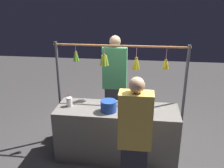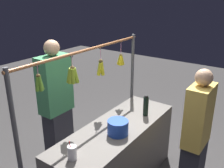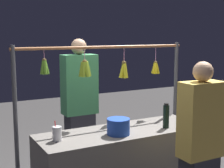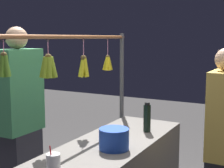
% 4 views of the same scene
% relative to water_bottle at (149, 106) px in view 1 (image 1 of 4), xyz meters
% --- Properties ---
extents(ground_plane, '(12.00, 12.00, 0.00)m').
position_rel_water_bottle_xyz_m(ground_plane, '(0.45, -0.13, -0.93)').
color(ground_plane, '#393737').
extents(market_counter, '(1.78, 0.61, 0.80)m').
position_rel_water_bottle_xyz_m(market_counter, '(0.45, -0.13, -0.53)').
color(market_counter, '#66605B').
rests_on(market_counter, ground).
extents(display_rack, '(2.05, 0.14, 1.68)m').
position_rel_water_bottle_xyz_m(display_rack, '(0.46, -0.53, 0.24)').
color(display_rack, '#4C4C51').
rests_on(display_rack, ground).
extents(water_bottle, '(0.07, 0.07, 0.27)m').
position_rel_water_bottle_xyz_m(water_bottle, '(0.00, 0.00, 0.00)').
color(water_bottle, black).
rests_on(water_bottle, market_counter).
extents(blue_bucket, '(0.23, 0.23, 0.16)m').
position_rel_water_bottle_xyz_m(blue_bucket, '(0.56, -0.04, -0.05)').
color(blue_bucket, '#1D41A8').
rests_on(blue_bucket, market_counter).
extents(drink_cup, '(0.09, 0.09, 0.19)m').
position_rel_water_bottle_xyz_m(drink_cup, '(1.16, -0.14, -0.06)').
color(drink_cup, silver).
rests_on(drink_cup, market_counter).
extents(vendor_person, '(0.41, 0.22, 1.73)m').
position_rel_water_bottle_xyz_m(vendor_person, '(0.58, -0.96, -0.08)').
color(vendor_person, '#2D2D38').
rests_on(vendor_person, ground).
extents(customer_person, '(0.37, 0.20, 1.57)m').
position_rel_water_bottle_xyz_m(customer_person, '(0.16, 0.68, -0.16)').
color(customer_person, '#2D2D38').
rests_on(customer_person, ground).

